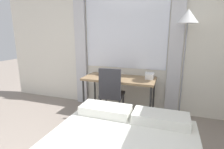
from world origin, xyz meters
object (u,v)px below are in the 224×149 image
Objects in this scene: desk_chair at (111,91)px; book at (113,76)px; telephone at (150,76)px; desk at (119,81)px; standing_lamp at (187,27)px.

book is (-0.06, 0.28, 0.20)m from desk_chair.
book is at bearing -172.69° from telephone.
standing_lamp reaches higher than desk.
telephone is at bearing 176.19° from standing_lamp.
desk_chair is 5.13× the size of telephone.
desk_chair is 0.35m from book.
standing_lamp is 10.14× the size of telephone.
desk is 0.57m from telephone.
desk is 1.46m from standing_lamp.
telephone is 0.68m from book.
book reaches higher than desk.
desk_chair is 1.63m from standing_lamp.
telephone reaches higher than book.
standing_lamp is (1.16, 0.33, 1.09)m from desk_chair.
standing_lamp is (1.10, 0.07, 0.96)m from desk.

